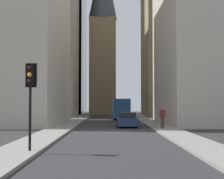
{
  "coord_description": "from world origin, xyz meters",
  "views": [
    {
      "loc": [
        -28.41,
        0.29,
        2.27
      ],
      "look_at": [
        11.8,
        -0.05,
        3.82
      ],
      "focal_mm": 56.54,
      "sensor_mm": 36.0,
      "label": 1
    }
  ],
  "objects_px": {
    "pedestrian": "(162,116)",
    "discarded_bottle": "(64,128)",
    "traffic_light_foreground": "(30,86)",
    "sedan_navy": "(127,120)",
    "delivery_truck": "(121,109)"
  },
  "relations": [
    {
      "from": "delivery_truck",
      "to": "pedestrian",
      "type": "relative_size",
      "value": 3.56
    },
    {
      "from": "pedestrian",
      "to": "discarded_bottle",
      "type": "distance_m",
      "value": 8.28
    },
    {
      "from": "delivery_truck",
      "to": "discarded_bottle",
      "type": "distance_m",
      "value": 20.94
    },
    {
      "from": "traffic_light_foreground",
      "to": "discarded_bottle",
      "type": "height_order",
      "value": "traffic_light_foreground"
    },
    {
      "from": "delivery_truck",
      "to": "sedan_navy",
      "type": "xyz_separation_m",
      "value": [
        -15.6,
        0.0,
        -0.8
      ]
    },
    {
      "from": "pedestrian",
      "to": "discarded_bottle",
      "type": "height_order",
      "value": "pedestrian"
    },
    {
      "from": "pedestrian",
      "to": "sedan_navy",
      "type": "bearing_deg",
      "value": 38.26
    },
    {
      "from": "sedan_navy",
      "to": "traffic_light_foreground",
      "type": "relative_size",
      "value": 1.09
    },
    {
      "from": "sedan_navy",
      "to": "delivery_truck",
      "type": "bearing_deg",
      "value": -0.0
    },
    {
      "from": "sedan_navy",
      "to": "pedestrian",
      "type": "distance_m",
      "value": 4.59
    },
    {
      "from": "delivery_truck",
      "to": "discarded_bottle",
      "type": "relative_size",
      "value": 23.93
    },
    {
      "from": "sedan_navy",
      "to": "discarded_bottle",
      "type": "height_order",
      "value": "sedan_navy"
    },
    {
      "from": "traffic_light_foreground",
      "to": "discarded_bottle",
      "type": "relative_size",
      "value": 14.61
    },
    {
      "from": "sedan_navy",
      "to": "traffic_light_foreground",
      "type": "distance_m",
      "value": 18.45
    },
    {
      "from": "sedan_navy",
      "to": "discarded_bottle",
      "type": "xyz_separation_m",
      "value": [
        -4.61,
        5.34,
        -0.42
      ]
    }
  ]
}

